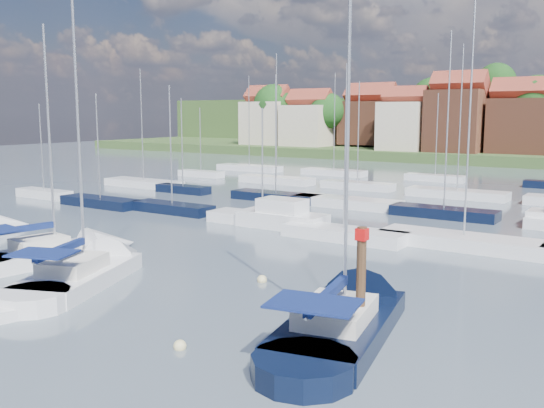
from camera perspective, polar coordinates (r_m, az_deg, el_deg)
The scene contains 10 objects.
ground at distance 61.84m, azimuth 15.27°, elevation 0.22°, with size 260.00×260.00×0.00m, color #404B57.
sailboat_left at distance 38.56m, azimuth -18.70°, elevation -4.35°, with size 4.51×11.18×14.80m.
sailboat_centre at distance 33.92m, azimuth -16.30°, elevation -6.00°, with size 7.54×12.73×16.79m.
sailboat_navy at distance 26.00m, azimuth 7.57°, elevation -10.22°, with size 6.06×13.79×18.42m.
timber_piling at distance 23.25m, azimuth 8.31°, elevation -9.85°, with size 0.40×0.40×6.80m.
buoy_c at distance 31.99m, azimuth -20.73°, elevation -7.75°, with size 0.43×0.43×0.43m, color #D85914.
buoy_d at distance 23.41m, azimuth -8.66°, elevation -13.32°, with size 0.49×0.49×0.49m, color beige.
buoy_e at distance 31.68m, azimuth -0.95°, elevation -7.33°, with size 0.52×0.52×0.52m, color beige.
buoy_f at distance 22.12m, azimuth 3.03°, elevation -14.58°, with size 0.54×0.54×0.54m, color beige.
marina_field at distance 56.62m, azimuth 15.55°, elevation -0.10°, with size 79.62×41.41×15.93m.
Camera 1 is at (19.16, -18.14, 8.71)m, focal length 40.00 mm.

